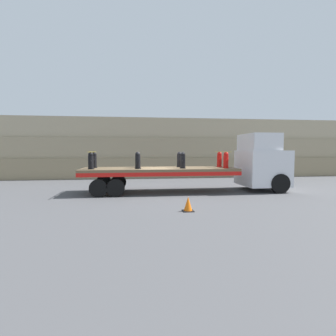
% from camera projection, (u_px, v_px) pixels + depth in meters
% --- Properties ---
extents(ground_plane, '(120.00, 120.00, 0.00)m').
position_uv_depth(ground_plane, '(160.00, 192.00, 14.16)').
color(ground_plane, '#474749').
extents(rock_cliff, '(60.00, 3.30, 4.90)m').
position_uv_depth(rock_cliff, '(150.00, 148.00, 22.49)').
color(rock_cliff, gray).
rests_on(rock_cliff, ground_plane).
extents(truck_cab, '(2.30, 2.69, 3.18)m').
position_uv_depth(truck_cab, '(263.00, 162.00, 14.80)').
color(truck_cab, silver).
rests_on(truck_cab, ground_plane).
extents(flatbed_trailer, '(8.21, 2.56, 1.31)m').
position_uv_depth(flatbed_trailer, '(148.00, 173.00, 14.01)').
color(flatbed_trailer, brown).
rests_on(flatbed_trailer, ground_plane).
extents(fire_hydrant_black_near_0, '(0.33, 0.48, 0.86)m').
position_uv_depth(fire_hydrant_black_near_0, '(91.00, 161.00, 13.06)').
color(fire_hydrant_black_near_0, black).
rests_on(fire_hydrant_black_near_0, flatbed_trailer).
extents(fire_hydrant_black_far_0, '(0.33, 0.48, 0.86)m').
position_uv_depth(fire_hydrant_black_far_0, '(94.00, 160.00, 14.14)').
color(fire_hydrant_black_far_0, black).
rests_on(fire_hydrant_black_far_0, flatbed_trailer).
extents(fire_hydrant_black_near_1, '(0.33, 0.48, 0.86)m').
position_uv_depth(fire_hydrant_black_near_1, '(138.00, 161.00, 13.36)').
color(fire_hydrant_black_near_1, black).
rests_on(fire_hydrant_black_near_1, flatbed_trailer).
extents(fire_hydrant_black_far_1, '(0.33, 0.48, 0.86)m').
position_uv_depth(fire_hydrant_black_far_1, '(138.00, 160.00, 14.43)').
color(fire_hydrant_black_far_1, black).
rests_on(fire_hydrant_black_far_1, flatbed_trailer).
extents(fire_hydrant_black_near_2, '(0.33, 0.48, 0.86)m').
position_uv_depth(fire_hydrant_black_near_2, '(183.00, 160.00, 13.66)').
color(fire_hydrant_black_near_2, black).
rests_on(fire_hydrant_black_near_2, flatbed_trailer).
extents(fire_hydrant_black_far_2, '(0.33, 0.48, 0.86)m').
position_uv_depth(fire_hydrant_black_far_2, '(179.00, 160.00, 14.73)').
color(fire_hydrant_black_far_2, black).
rests_on(fire_hydrant_black_far_2, flatbed_trailer).
extents(fire_hydrant_red_near_3, '(0.33, 0.48, 0.86)m').
position_uv_depth(fire_hydrant_red_near_3, '(226.00, 160.00, 13.95)').
color(fire_hydrant_red_near_3, red).
rests_on(fire_hydrant_red_near_3, flatbed_trailer).
extents(fire_hydrant_red_far_3, '(0.33, 0.48, 0.86)m').
position_uv_depth(fire_hydrant_red_far_3, '(219.00, 160.00, 15.03)').
color(fire_hydrant_red_far_3, red).
rests_on(fire_hydrant_red_far_3, flatbed_trailer).
extents(cargo_strap_rear, '(0.05, 2.66, 0.01)m').
position_uv_depth(cargo_strap_rear, '(92.00, 152.00, 13.57)').
color(cargo_strap_rear, yellow).
rests_on(cargo_strap_rear, fire_hydrant_black_near_0).
extents(cargo_strap_middle, '(0.05, 2.66, 0.01)m').
position_uv_depth(cargo_strap_middle, '(223.00, 152.00, 14.46)').
color(cargo_strap_middle, yellow).
rests_on(cargo_strap_middle, fire_hydrant_red_near_3).
extents(traffic_cone, '(0.41, 0.41, 0.54)m').
position_uv_depth(traffic_cone, '(188.00, 204.00, 9.69)').
color(traffic_cone, black).
rests_on(traffic_cone, ground_plane).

